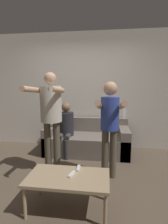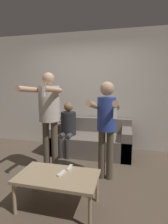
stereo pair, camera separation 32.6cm
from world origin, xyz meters
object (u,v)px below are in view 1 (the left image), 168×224
object	(u,v)px
person_seated	(66,127)
coffee_table	(68,180)
remote_near	(72,174)
remote_far	(78,168)
couch	(87,141)
person_standing_left	(51,111)
person_standing_right	(110,120)

from	to	relation	value
person_seated	coffee_table	world-z (taller)	person_seated
remote_near	remote_far	world-z (taller)	same
couch	remote_near	world-z (taller)	couch
person_standing_left	coffee_table	size ratio (longest dim) A/B	1.74
person_seated	remote_near	world-z (taller)	person_seated
person_standing_left	remote_near	bearing A→B (deg)	-57.23
coffee_table	remote_near	bearing A→B (deg)	36.13
person_seated	remote_far	world-z (taller)	person_seated
remote_near	remote_far	size ratio (longest dim) A/B	1.02
couch	person_seated	xyz separation A→B (m)	(-0.45, -0.17, 0.35)
couch	remote_near	size ratio (longest dim) A/B	11.65
coffee_table	person_standing_right	bearing A→B (deg)	58.57
remote_near	person_seated	bearing A→B (deg)	106.14
person_seated	coffee_table	xyz separation A→B (m)	(0.43, -1.66, -0.23)
person_seated	remote_far	size ratio (longest dim) A/B	7.39
couch	person_standing_left	bearing A→B (deg)	-114.66
coffee_table	person_standing_left	bearing A→B (deg)	119.81
person_standing_right	person_seated	distance (m)	1.31
person_standing_right	remote_near	size ratio (longest dim) A/B	10.03
person_standing_left	remote_near	size ratio (longest dim) A/B	10.98
couch	coffee_table	world-z (taller)	couch
remote_near	remote_far	bearing A→B (deg)	71.79
person_standing_right	person_seated	size ratio (longest dim) A/B	1.38
remote_near	remote_far	xyz separation A→B (m)	(0.05, 0.16, 0.00)
couch	person_seated	bearing A→B (deg)	-159.44
couch	person_standing_left	distance (m)	1.40
person_standing_right	coffee_table	world-z (taller)	person_standing_right
person_standing_left	person_seated	xyz separation A→B (m)	(0.03, 0.86, -0.47)
couch	remote_far	xyz separation A→B (m)	(0.08, -1.64, 0.18)
couch	person_standing_right	bearing A→B (deg)	-65.50
couch	remote_far	size ratio (longest dim) A/B	11.87
person_seated	remote_far	bearing A→B (deg)	-70.34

